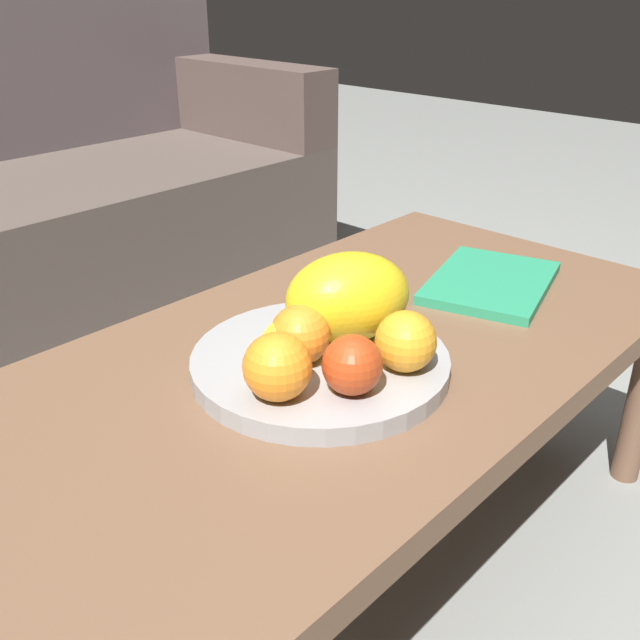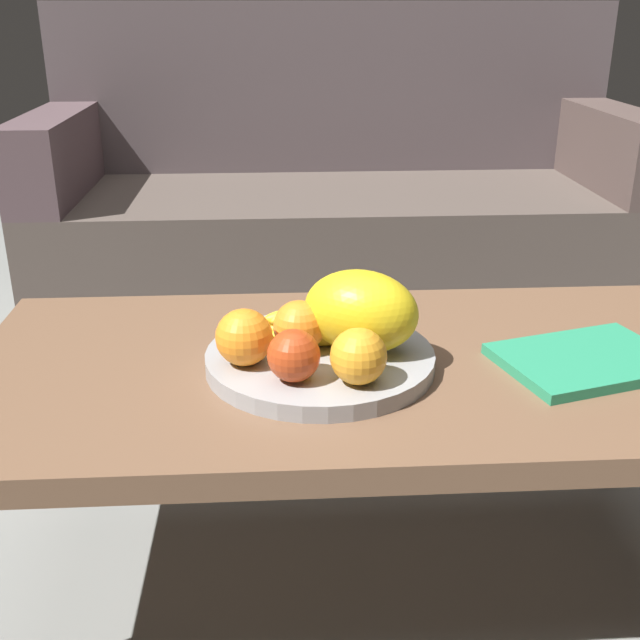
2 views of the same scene
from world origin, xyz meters
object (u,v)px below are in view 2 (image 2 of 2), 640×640
(melon_large_front, at_px, (362,311))
(magazine, at_px, (587,360))
(orange_left, at_px, (358,356))
(orange_front, at_px, (299,326))
(orange_right, at_px, (244,337))
(couch, at_px, (337,214))
(apple_front, at_px, (294,356))
(banana_bunch, at_px, (315,326))
(fruit_bowl, at_px, (320,359))
(coffee_table, at_px, (358,384))

(melon_large_front, distance_m, magazine, 0.34)
(orange_left, bearing_deg, orange_front, 124.70)
(orange_front, relative_size, orange_right, 0.94)
(orange_front, xyz_separation_m, orange_left, (0.08, -0.11, 0.00))
(orange_front, bearing_deg, orange_left, -55.30)
(couch, height_order, apple_front, couch)
(orange_left, xyz_separation_m, orange_right, (-0.15, 0.07, 0.00))
(banana_bunch, bearing_deg, fruit_bowl, -79.87)
(orange_front, height_order, apple_front, orange_front)
(fruit_bowl, distance_m, banana_bunch, 0.05)
(fruit_bowl, xyz_separation_m, orange_left, (0.05, -0.10, 0.05))
(orange_front, distance_m, orange_left, 0.13)
(orange_right, relative_size, magazine, 0.32)
(couch, bearing_deg, orange_front, -97.28)
(couch, height_order, orange_front, couch)
(fruit_bowl, relative_size, orange_front, 4.39)
(fruit_bowl, relative_size, apple_front, 4.65)
(apple_front, bearing_deg, orange_right, 140.71)
(coffee_table, xyz_separation_m, orange_front, (-0.09, -0.02, 0.11))
(coffee_table, xyz_separation_m, couch, (0.07, 1.22, -0.05))
(coffee_table, bearing_deg, orange_front, -169.66)
(orange_front, height_order, orange_right, orange_right)
(melon_large_front, height_order, magazine, melon_large_front)
(orange_right, relative_size, apple_front, 1.12)
(melon_large_front, bearing_deg, orange_front, 179.24)
(orange_left, relative_size, orange_right, 0.95)
(melon_large_front, bearing_deg, apple_front, -137.20)
(fruit_bowl, bearing_deg, orange_right, -162.67)
(coffee_table, distance_m, orange_right, 0.21)
(fruit_bowl, relative_size, orange_left, 4.37)
(banana_bunch, height_order, magazine, banana_bunch)
(coffee_table, relative_size, couch, 0.69)
(orange_right, bearing_deg, banana_bunch, 32.04)
(orange_left, distance_m, magazine, 0.36)
(melon_large_front, bearing_deg, banana_bunch, 158.94)
(melon_large_front, distance_m, orange_right, 0.18)
(couch, bearing_deg, melon_large_front, -93.08)
(coffee_table, bearing_deg, fruit_bowl, -159.25)
(coffee_table, relative_size, orange_front, 15.25)
(banana_bunch, bearing_deg, orange_right, -147.96)
(couch, relative_size, orange_front, 22.16)
(orange_front, bearing_deg, orange_right, -152.95)
(banana_bunch, bearing_deg, orange_front, -135.11)
(melon_large_front, xyz_separation_m, apple_front, (-0.10, -0.09, -0.02))
(orange_left, height_order, apple_front, orange_left)
(fruit_bowl, xyz_separation_m, orange_front, (-0.03, 0.01, 0.05))
(orange_right, height_order, banana_bunch, orange_right)
(banana_bunch, bearing_deg, magazine, -6.99)
(apple_front, bearing_deg, orange_front, 83.46)
(orange_front, bearing_deg, apple_front, -96.54)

